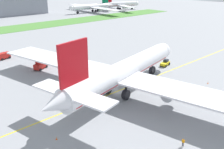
% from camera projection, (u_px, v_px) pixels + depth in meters
% --- Properties ---
extents(ground_plane, '(600.00, 600.00, 0.00)m').
position_uv_depth(ground_plane, '(117.00, 92.00, 67.72)').
color(ground_plane, gray).
rests_on(ground_plane, ground).
extents(apron_taxi_line, '(280.00, 0.36, 0.01)m').
position_uv_depth(apron_taxi_line, '(116.00, 92.00, 67.89)').
color(apron_taxi_line, yellow).
rests_on(apron_taxi_line, ground).
extents(airliner_foreground, '(53.12, 85.13, 17.70)m').
position_uv_depth(airliner_foreground, '(123.00, 72.00, 65.11)').
color(airliner_foreground, white).
rests_on(airliner_foreground, ground).
extents(pushback_tug, '(6.25, 3.03, 2.19)m').
position_uv_depth(pushback_tug, '(165.00, 63.00, 87.95)').
color(pushback_tug, yellow).
rests_on(pushback_tug, ground).
extents(ground_crew_wingwalker_port, '(0.25, 0.59, 1.67)m').
position_uv_depth(ground_crew_wingwalker_port, '(183.00, 142.00, 45.37)').
color(ground_crew_wingwalker_port, black).
rests_on(ground_crew_wingwalker_port, ground).
extents(traffic_cone_port_wing, '(0.36, 0.36, 0.58)m').
position_uv_depth(traffic_cone_port_wing, '(208.00, 83.00, 73.14)').
color(traffic_cone_port_wing, '#F2590C').
rests_on(traffic_cone_port_wing, ground).
extents(traffic_cone_starboard_wing, '(0.36, 0.36, 0.58)m').
position_uv_depth(traffic_cone_starboard_wing, '(56.00, 138.00, 47.55)').
color(traffic_cone_starboard_wing, '#F2590C').
rests_on(traffic_cone_starboard_wing, ground).
extents(service_truck_baggage_loader, '(5.12, 3.45, 2.46)m').
position_uv_depth(service_truck_baggage_loader, '(4.00, 56.00, 95.10)').
color(service_truck_baggage_loader, '#B21E19').
rests_on(service_truck_baggage_loader, ground).
extents(service_truck_catering_van, '(5.91, 4.53, 3.16)m').
position_uv_depth(service_truck_catering_van, '(41.00, 64.00, 84.71)').
color(service_truck_catering_van, '#B21E19').
rests_on(service_truck_catering_van, ground).
extents(parked_airliner_far_centre, '(46.90, 74.71, 15.01)m').
position_uv_depth(parked_airliner_far_centre, '(92.00, 7.00, 227.73)').
color(parked_airliner_far_centre, white).
rests_on(parked_airliner_far_centre, ground).
extents(parked_airliner_far_right, '(37.68, 58.96, 15.64)m').
position_uv_depth(parked_airliner_far_right, '(121.00, 4.00, 247.69)').
color(parked_airliner_far_right, white).
rests_on(parked_airliner_far_right, ground).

